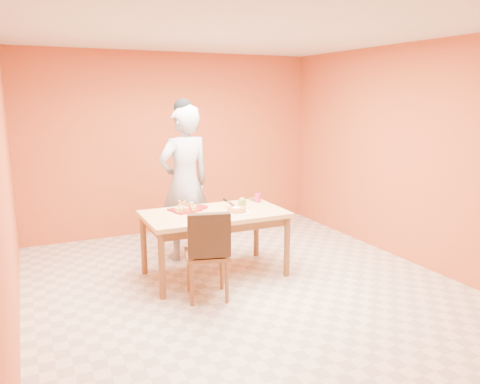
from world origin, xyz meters
name	(u,v)px	position (x,y,z in m)	size (l,w,h in m)	color
floor	(244,286)	(0.00, 0.00, 0.00)	(5.00, 5.00, 0.00)	beige
ceiling	(245,30)	(0.00, 0.00, 2.70)	(5.00, 5.00, 0.00)	silver
wall_back	(174,144)	(0.00, 2.50, 1.35)	(4.50, 4.50, 0.00)	#BF522C
wall_left	(5,182)	(-2.25, 0.00, 1.35)	(5.00, 5.00, 0.00)	#BF522C
wall_right	(407,154)	(2.25, 0.00, 1.35)	(5.00, 5.00, 0.00)	#BF522C
dining_table	(214,220)	(-0.16, 0.46, 0.67)	(1.60, 0.90, 0.76)	#E3B877
dining_chair	(208,253)	(-0.47, -0.11, 0.50)	(0.54, 0.60, 0.96)	brown
pastry_pile	(184,205)	(-0.45, 0.66, 0.82)	(0.27, 0.27, 0.09)	#DFB85F
person	(185,183)	(-0.27, 1.19, 0.98)	(0.71, 0.47, 1.96)	gray
pastry_platter	(185,210)	(-0.45, 0.66, 0.77)	(0.30, 0.30, 0.02)	maroon
red_dinner_plate	(198,207)	(-0.27, 0.73, 0.77)	(0.24, 0.24, 0.01)	maroon
white_cake_plate	(237,212)	(0.05, 0.31, 0.77)	(0.31, 0.31, 0.01)	white
sponge_cake	(237,210)	(0.05, 0.31, 0.80)	(0.22, 0.22, 0.05)	gold
cake_server	(231,204)	(0.06, 0.49, 0.83)	(0.05, 0.23, 0.01)	silver
egg_ornament	(242,203)	(0.21, 0.49, 0.82)	(0.10, 0.08, 0.13)	olive
magenta_glass	(258,198)	(0.52, 0.70, 0.81)	(0.08, 0.08, 0.11)	#BD1C4D
checker_tin	(254,199)	(0.52, 0.81, 0.78)	(0.10, 0.10, 0.03)	#3C2510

